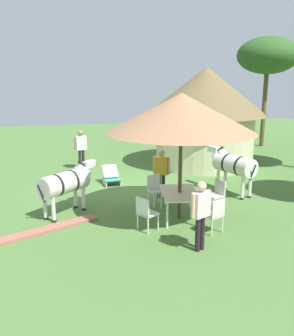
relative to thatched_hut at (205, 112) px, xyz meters
name	(u,v)px	position (x,y,z in m)	size (l,w,h in m)	color
ground_plane	(133,190)	(3.00, -3.81, -2.31)	(36.00, 36.00, 0.00)	#4D7538
thatched_hut	(205,112)	(0.00, 0.00, 0.00)	(5.16, 5.16, 4.18)	beige
shade_umbrella	(181,113)	(5.86, -3.10, 0.60)	(3.92, 3.92, 3.42)	#4B3827
patio_dining_table	(180,195)	(5.86, -3.10, -1.64)	(1.70, 1.22, 0.74)	silver
patio_chair_near_lawn	(146,212)	(6.54, -4.22, -1.78)	(0.59, 0.59, 0.90)	silver
patio_chair_west_end	(215,213)	(7.07, -2.58, -1.78)	(0.56, 0.57, 0.90)	silver
patio_chair_east_end	(217,193)	(5.52, -1.83, -1.78)	(0.53, 0.52, 0.90)	silver
patio_chair_near_hut	(155,188)	(4.59, -3.45, -1.78)	(0.52, 0.54, 0.90)	silver
guest_beside_umbrella	(161,169)	(4.09, -3.12, -1.35)	(0.41, 0.48, 1.59)	black
guest_behind_table	(201,210)	(7.87, -3.29, -1.33)	(0.38, 0.53, 1.62)	black
standing_watcher	(81,146)	(-0.39, -5.30, -1.32)	(0.31, 0.57, 1.64)	black
striped_lounge_chair	(111,177)	(2.16, -4.44, -2.05)	(0.85, 0.61, 0.64)	teal
zebra_nearest_camera	(233,165)	(4.22, -0.70, -1.32)	(2.05, 1.07, 1.53)	silver
zebra_by_umbrella	(65,183)	(4.82, -6.12, -1.39)	(1.61, 1.76, 1.45)	silver
acacia_tree_behind_hut	(268,56)	(-3.30, 4.75, 2.49)	(3.21, 3.21, 5.79)	brown
brick_patio_kerb	(47,229)	(5.93, -6.66, -2.27)	(2.80, 0.36, 0.08)	#A56252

